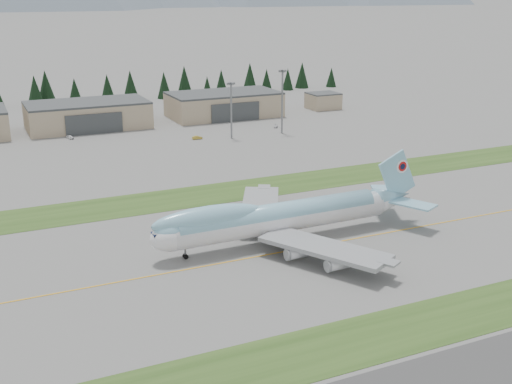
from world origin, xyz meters
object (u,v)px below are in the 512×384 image
service_vehicle_b (197,139)px  boeing_747_freighter (279,217)px  hangar_right (224,104)px  hangar_center (88,115)px  service_vehicle_c (276,128)px  service_vehicle_a (70,139)px

service_vehicle_b → boeing_747_freighter: bearing=174.2°
boeing_747_freighter → hangar_right: boeing_747_freighter is taller
hangar_center → service_vehicle_b: bearing=-49.2°
hangar_right → service_vehicle_c: size_ratio=13.64×
hangar_center → hangar_right: 60.00m
service_vehicle_b → hangar_right: bearing=-30.5°
hangar_center → boeing_747_freighter: bearing=-84.0°
service_vehicle_a → service_vehicle_b: bearing=-44.3°
hangar_right → boeing_747_freighter: bearing=-107.3°
boeing_747_freighter → service_vehicle_c: size_ratio=19.13×
boeing_747_freighter → hangar_right: 150.99m
hangar_center → service_vehicle_c: bearing=-24.3°
hangar_center → service_vehicle_a: 21.34m
hangar_center → service_vehicle_a: (-10.35, -17.86, -5.39)m
hangar_right → service_vehicle_c: (10.16, -31.73, -5.39)m
boeing_747_freighter → service_vehicle_a: (-25.45, 126.30, -5.90)m
hangar_right → service_vehicle_b: (-26.61, -38.68, -5.39)m
service_vehicle_a → service_vehicle_b: service_vehicle_a is taller
hangar_center → hangar_right: bearing=0.0°
hangar_center → service_vehicle_c: (70.16, -31.73, -5.39)m
boeing_747_freighter → hangar_right: size_ratio=1.40×
hangar_center → service_vehicle_a: bearing=-120.1°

